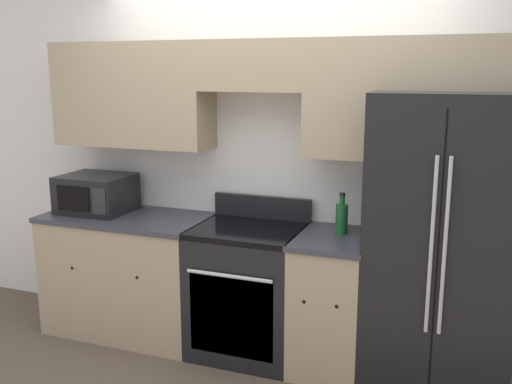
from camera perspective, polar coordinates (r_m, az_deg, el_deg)
The scene contains 8 objects.
ground_plane at distance 3.90m, azimuth -1.68°, elevation -17.65°, with size 12.00×12.00×0.00m, color brown.
wall_back at distance 3.97m, azimuth 1.47°, elevation 5.38°, with size 8.00×0.39×2.60m.
lower_cabinets_left at distance 4.40m, azimuth -12.55°, elevation -7.93°, with size 1.21×0.64×0.90m.
lower_cabinets_right at distance 3.83m, azimuth 7.56°, elevation -10.86°, with size 0.47×0.64×0.90m.
oven_range at distance 3.98m, azimuth -0.79°, elevation -9.74°, with size 0.72×0.65×1.06m.
refrigerator at distance 3.64m, azimuth 17.99°, elevation -4.93°, with size 0.85×0.74×1.82m.
microwave at distance 4.41m, azimuth -15.67°, elevation -0.13°, with size 0.50×0.43×0.28m.
bottle at distance 3.71m, azimuth 8.57°, elevation -2.57°, with size 0.08×0.08×0.27m.
Camera 1 is at (1.30, -3.13, 1.94)m, focal length 40.00 mm.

